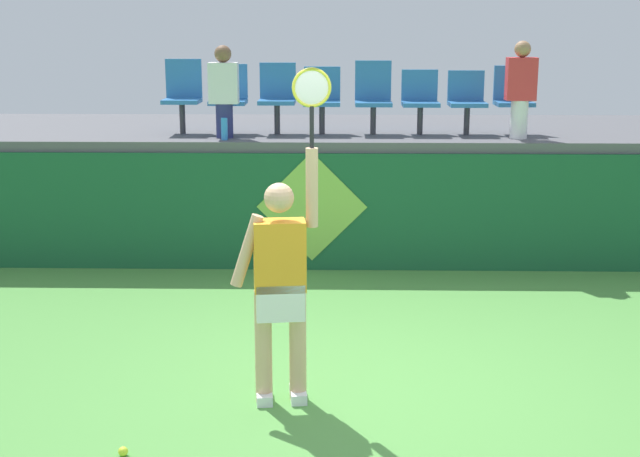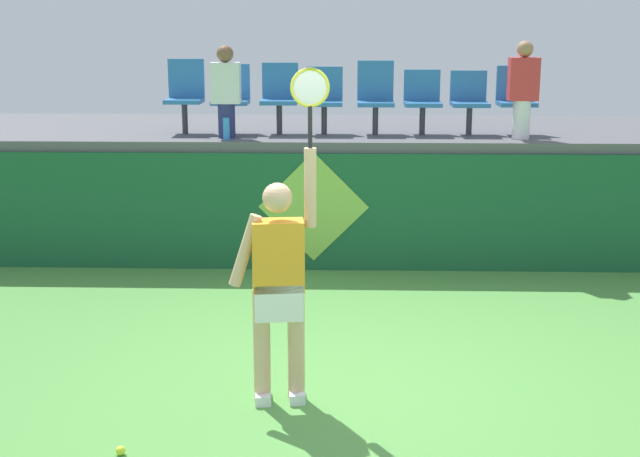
{
  "view_description": "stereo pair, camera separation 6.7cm",
  "coord_description": "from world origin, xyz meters",
  "px_view_note": "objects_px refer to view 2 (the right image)",
  "views": [
    {
      "loc": [
        -0.09,
        -6.31,
        2.84
      ],
      "look_at": [
        -0.27,
        1.24,
        1.02
      ],
      "focal_mm": 48.9,
      "sensor_mm": 36.0,
      "label": 1
    },
    {
      "loc": [
        -0.03,
        -6.31,
        2.84
      ],
      "look_at": [
        -0.27,
        1.24,
        1.02
      ],
      "focal_mm": 48.9,
      "sensor_mm": 36.0,
      "label": 2
    }
  ],
  "objects_px": {
    "stadium_chair_6": "(469,99)",
    "tennis_player": "(279,280)",
    "stadium_chair_3": "(324,97)",
    "stadium_chair_5": "(422,98)",
    "stadium_chair_2": "(280,95)",
    "tennis_ball": "(121,451)",
    "spectator_1": "(226,90)",
    "stadium_chair_0": "(185,93)",
    "stadium_chair_1": "(231,95)",
    "water_bottle": "(226,129)",
    "spectator_0": "(523,88)",
    "stadium_chair_7": "(516,97)",
    "stadium_chair_4": "(376,95)"
  },
  "relations": [
    {
      "from": "stadium_chair_1",
      "to": "spectator_1",
      "type": "relative_size",
      "value": 0.78
    },
    {
      "from": "stadium_chair_0",
      "to": "stadium_chair_1",
      "type": "bearing_deg",
      "value": -0.48
    },
    {
      "from": "stadium_chair_0",
      "to": "stadium_chair_3",
      "type": "bearing_deg",
      "value": -0.23
    },
    {
      "from": "stadium_chair_6",
      "to": "stadium_chair_0",
      "type": "bearing_deg",
      "value": 179.82
    },
    {
      "from": "stadium_chair_0",
      "to": "stadium_chair_7",
      "type": "relative_size",
      "value": 1.09
    },
    {
      "from": "spectator_0",
      "to": "tennis_player",
      "type": "bearing_deg",
      "value": -122.01
    },
    {
      "from": "stadium_chair_3",
      "to": "spectator_1",
      "type": "height_order",
      "value": "spectator_1"
    },
    {
      "from": "stadium_chair_0",
      "to": "stadium_chair_3",
      "type": "height_order",
      "value": "stadium_chair_0"
    },
    {
      "from": "stadium_chair_3",
      "to": "stadium_chair_7",
      "type": "xyz_separation_m",
      "value": [
        2.31,
        0.0,
        0.01
      ]
    },
    {
      "from": "stadium_chair_0",
      "to": "stadium_chair_2",
      "type": "height_order",
      "value": "stadium_chair_0"
    },
    {
      "from": "water_bottle",
      "to": "stadium_chair_4",
      "type": "distance_m",
      "value": 1.88
    },
    {
      "from": "stadium_chair_4",
      "to": "stadium_chair_7",
      "type": "xyz_separation_m",
      "value": [
        1.69,
        -0.01,
        -0.02
      ]
    },
    {
      "from": "stadium_chair_2",
      "to": "stadium_chair_7",
      "type": "xyz_separation_m",
      "value": [
        2.85,
        -0.0,
        -0.02
      ]
    },
    {
      "from": "spectator_1",
      "to": "stadium_chair_6",
      "type": "bearing_deg",
      "value": 8.5
    },
    {
      "from": "stadium_chair_0",
      "to": "stadium_chair_1",
      "type": "distance_m",
      "value": 0.56
    },
    {
      "from": "stadium_chair_0",
      "to": "stadium_chair_3",
      "type": "xyz_separation_m",
      "value": [
        1.7,
        -0.01,
        -0.04
      ]
    },
    {
      "from": "stadium_chair_3",
      "to": "spectator_0",
      "type": "height_order",
      "value": "spectator_0"
    },
    {
      "from": "stadium_chair_2",
      "to": "stadium_chair_4",
      "type": "relative_size",
      "value": 0.97
    },
    {
      "from": "stadium_chair_6",
      "to": "tennis_player",
      "type": "bearing_deg",
      "value": -113.83
    },
    {
      "from": "tennis_player",
      "to": "stadium_chair_2",
      "type": "distance_m",
      "value": 4.58
    },
    {
      "from": "stadium_chair_3",
      "to": "stadium_chair_5",
      "type": "relative_size",
      "value": 1.04
    },
    {
      "from": "tennis_player",
      "to": "stadium_chair_3",
      "type": "xyz_separation_m",
      "value": [
        0.22,
        4.45,
        0.97
      ]
    },
    {
      "from": "stadium_chair_1",
      "to": "spectator_0",
      "type": "xyz_separation_m",
      "value": [
        3.44,
        -0.42,
        0.13
      ]
    },
    {
      "from": "water_bottle",
      "to": "stadium_chair_2",
      "type": "bearing_deg",
      "value": 47.71
    },
    {
      "from": "stadium_chair_3",
      "to": "stadium_chair_5",
      "type": "height_order",
      "value": "stadium_chair_3"
    },
    {
      "from": "stadium_chair_6",
      "to": "water_bottle",
      "type": "bearing_deg",
      "value": -167.76
    },
    {
      "from": "stadium_chair_0",
      "to": "stadium_chair_7",
      "type": "distance_m",
      "value": 4.01
    },
    {
      "from": "water_bottle",
      "to": "stadium_chair_5",
      "type": "height_order",
      "value": "stadium_chair_5"
    },
    {
      "from": "stadium_chair_5",
      "to": "spectator_1",
      "type": "relative_size",
      "value": 0.72
    },
    {
      "from": "stadium_chair_7",
      "to": "stadium_chair_1",
      "type": "bearing_deg",
      "value": 179.99
    },
    {
      "from": "stadium_chair_5",
      "to": "spectator_0",
      "type": "relative_size",
      "value": 0.68
    },
    {
      "from": "tennis_ball",
      "to": "water_bottle",
      "type": "relative_size",
      "value": 0.26
    },
    {
      "from": "stadium_chair_0",
      "to": "stadium_chair_5",
      "type": "bearing_deg",
      "value": -0.2
    },
    {
      "from": "tennis_ball",
      "to": "stadium_chair_2",
      "type": "distance_m",
      "value": 5.74
    },
    {
      "from": "tennis_player",
      "to": "stadium_chair_1",
      "type": "distance_m",
      "value": 4.65
    },
    {
      "from": "spectator_0",
      "to": "spectator_1",
      "type": "relative_size",
      "value": 1.05
    },
    {
      "from": "stadium_chair_5",
      "to": "stadium_chair_6",
      "type": "relative_size",
      "value": 1.01
    },
    {
      "from": "stadium_chair_0",
      "to": "stadium_chair_6",
      "type": "bearing_deg",
      "value": -0.18
    },
    {
      "from": "stadium_chair_7",
      "to": "spectator_1",
      "type": "distance_m",
      "value": 3.47
    },
    {
      "from": "stadium_chair_0",
      "to": "stadium_chair_6",
      "type": "relative_size",
      "value": 1.18
    },
    {
      "from": "stadium_chair_4",
      "to": "spectator_0",
      "type": "height_order",
      "value": "spectator_0"
    },
    {
      "from": "stadium_chair_1",
      "to": "tennis_ball",
      "type": "bearing_deg",
      "value": -90.89
    },
    {
      "from": "water_bottle",
      "to": "spectator_0",
      "type": "distance_m",
      "value": 3.46
    },
    {
      "from": "tennis_ball",
      "to": "stadium_chair_3",
      "type": "height_order",
      "value": "stadium_chair_3"
    },
    {
      "from": "stadium_chair_2",
      "to": "stadium_chair_0",
      "type": "bearing_deg",
      "value": 179.82
    },
    {
      "from": "stadium_chair_3",
      "to": "stadium_chair_2",
      "type": "bearing_deg",
      "value": 179.67
    },
    {
      "from": "tennis_ball",
      "to": "spectator_1",
      "type": "height_order",
      "value": "spectator_1"
    },
    {
      "from": "tennis_ball",
      "to": "stadium_chair_0",
      "type": "distance_m",
      "value": 5.73
    },
    {
      "from": "stadium_chair_4",
      "to": "stadium_chair_5",
      "type": "height_order",
      "value": "stadium_chair_4"
    },
    {
      "from": "stadium_chair_0",
      "to": "spectator_1",
      "type": "distance_m",
      "value": 0.72
    }
  ]
}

